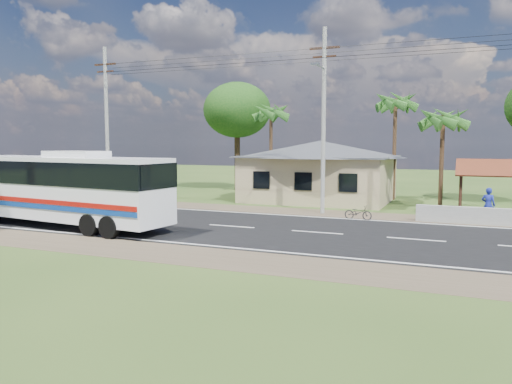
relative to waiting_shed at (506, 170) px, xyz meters
The scene contains 13 objects.
ground 15.77m from the waiting_shed, 146.82° to the right, with size 120.00×120.00×0.00m, color #274217.
road 15.77m from the waiting_shed, 146.82° to the right, with size 120.00×16.00×0.03m.
house 12.82m from the waiting_shed, 159.46° to the left, with size 12.40×10.00×5.00m.
waiting_shed is the anchor object (origin of this frame).
concrete_barrier 3.82m from the waiting_shed, 109.03° to the right, with size 7.00×0.30×0.90m, color #9E9E99.
utility_poles 10.96m from the waiting_shed, 168.97° to the right, with size 32.80×2.22×11.00m.
palm_near 5.23m from the waiting_shed, 144.46° to the left, with size 2.80×2.80×6.70m.
palm_mid 10.85m from the waiting_shed, 135.00° to the left, with size 2.80×2.80×8.20m.
palm_far 19.00m from the waiting_shed, 156.19° to the left, with size 2.80×2.80×7.70m.
tree_behind_house 23.46m from the waiting_shed, 155.66° to the left, with size 6.00×6.00×9.61m.
coach_bus 23.94m from the waiting_shed, 150.34° to the right, with size 12.63×3.97×3.86m.
motorcycle 8.69m from the waiting_shed, 153.44° to the right, with size 0.53×1.53×0.81m, color black.
person 2.86m from the waiting_shed, 113.75° to the right, with size 0.69×0.45×1.89m, color navy.
Camera 1 is at (10.84, -22.68, 4.27)m, focal length 35.00 mm.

